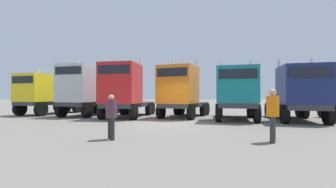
% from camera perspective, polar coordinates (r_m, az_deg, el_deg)
% --- Properties ---
extents(ground, '(200.00, 200.00, 0.00)m').
position_cam_1_polar(ground, '(13.19, -0.54, -7.37)').
color(ground, slate).
extents(semi_truck_yellow, '(2.94, 6.60, 3.95)m').
position_cam_1_polar(semi_truck_yellow, '(21.93, -28.71, -0.04)').
color(semi_truck_yellow, '#333338').
rests_on(semi_truck_yellow, ground).
extents(semi_truck_silver, '(2.58, 5.92, 4.51)m').
position_cam_1_polar(semi_truck_silver, '(18.90, -20.50, 0.93)').
color(semi_truck_silver, '#333338').
rests_on(semi_truck_silver, ground).
extents(semi_truck_red, '(3.01, 6.43, 4.40)m').
position_cam_1_polar(semi_truck_red, '(16.58, -10.96, 0.88)').
color(semi_truck_red, '#333338').
rests_on(semi_truck_red, ground).
extents(semi_truck_orange, '(3.30, 5.96, 4.26)m').
position_cam_1_polar(semi_truck_orange, '(16.44, 3.18, 0.69)').
color(semi_truck_orange, '#333338').
rests_on(semi_truck_orange, ground).
extents(semi_truck_teal, '(2.55, 5.70, 3.96)m').
position_cam_1_polar(semi_truck_teal, '(15.37, 16.77, 0.38)').
color(semi_truck_teal, '#333338').
rests_on(semi_truck_teal, ground).
extents(semi_truck_navy, '(2.63, 6.16, 3.94)m').
position_cam_1_polar(semi_truck_navy, '(15.96, 29.96, 0.26)').
color(semi_truck_navy, '#333338').
rests_on(semi_truck_navy, ground).
extents(visitor_in_hivis, '(0.49, 0.49, 1.81)m').
position_cam_1_polar(visitor_in_hivis, '(8.48, 24.73, -3.96)').
color(visitor_in_hivis, '#303030').
rests_on(visitor_in_hivis, ground).
extents(visitor_with_camera, '(0.57, 0.57, 1.62)m').
position_cam_1_polar(visitor_with_camera, '(8.49, -14.03, -4.79)').
color(visitor_with_camera, '#292929').
rests_on(visitor_with_camera, ground).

